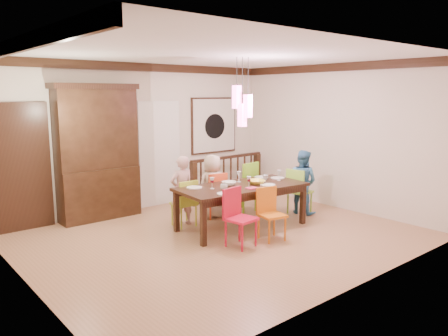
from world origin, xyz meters
TOP-DOWN VIEW (x-y plane):
  - floor at (0.00, 0.00)m, footprint 6.00×6.00m
  - ceiling at (0.00, 0.00)m, footprint 6.00×6.00m
  - wall_back at (0.00, 2.50)m, footprint 6.00×0.00m
  - wall_left at (-3.00, 0.00)m, footprint 0.00×5.00m
  - wall_right at (3.00, 0.00)m, footprint 0.00×5.00m
  - crown_molding at (0.00, 0.00)m, footprint 6.00×5.00m
  - panel_door at (-2.40, 2.45)m, footprint 1.04×0.07m
  - white_doorway at (0.35, 2.46)m, footprint 0.97×0.05m
  - painting at (1.80, 2.46)m, footprint 1.25×0.06m
  - pendant_cluster at (0.56, 0.16)m, footprint 0.27×0.21m
  - dining_table at (0.56, 0.16)m, footprint 2.34×1.24m
  - chair_far_left at (-0.15, 0.88)m, footprint 0.39×0.39m
  - chair_far_mid at (0.60, 0.98)m, footprint 0.45×0.45m
  - chair_far_right at (1.31, 0.95)m, footprint 0.50×0.50m
  - chair_near_left at (-0.09, -0.56)m, footprint 0.45×0.45m
  - chair_near_mid at (0.50, -0.64)m, footprint 0.44×0.44m
  - chair_end_right at (2.06, 0.12)m, footprint 0.45×0.45m
  - china_hutch at (-1.07, 2.30)m, footprint 1.58×0.46m
  - balustrade at (1.76, 1.95)m, footprint 2.03×0.17m
  - person_far_left at (-0.13, 0.95)m, footprint 0.47×0.32m
  - person_far_mid at (0.57, 0.97)m, footprint 0.63×0.46m
  - person_end_right at (2.10, 0.11)m, footprint 0.59×0.69m
  - serving_bowl at (0.84, 0.08)m, footprint 0.37×0.37m
  - small_bowl at (0.40, 0.27)m, footprint 0.23×0.23m
  - cup_left at (0.11, 0.08)m, footprint 0.12×0.12m
  - cup_right at (1.22, 0.24)m, footprint 0.10×0.10m
  - plate_far_left at (-0.19, 0.51)m, footprint 0.26×0.26m
  - plate_far_mid at (0.57, 0.50)m, footprint 0.26×0.26m
  - plate_far_right at (1.33, 0.45)m, footprint 0.26×0.26m
  - plate_near_left at (-0.09, -0.18)m, footprint 0.26×0.26m
  - plate_near_mid at (0.91, -0.13)m, footprint 0.26×0.26m
  - plate_end_right at (1.51, 0.20)m, footprint 0.26×0.26m
  - wine_glass_a at (-0.00, 0.26)m, footprint 0.08×0.08m
  - wine_glass_b at (0.73, 0.41)m, footprint 0.08×0.08m
  - wine_glass_c at (0.54, -0.06)m, footprint 0.08×0.08m
  - wine_glass_d at (1.38, 0.04)m, footprint 0.08×0.08m
  - napkin at (0.52, -0.14)m, footprint 0.18×0.14m

SIDE VIEW (x-z plane):
  - floor at x=0.00m, z-range 0.00..0.00m
  - chair_near_mid at x=0.50m, z-range 0.06..0.89m
  - chair_far_left at x=-0.15m, z-range 0.06..0.89m
  - chair_far_mid at x=0.60m, z-range 0.06..0.93m
  - balustrade at x=1.76m, z-range 0.02..0.98m
  - chair_end_right at x=2.06m, z-range 0.06..0.95m
  - chair_near_left at x=-0.09m, z-range 0.06..0.95m
  - chair_far_right at x=1.31m, z-range 0.07..1.06m
  - person_far_mid at x=0.57m, z-range 0.00..1.20m
  - person_far_left at x=-0.13m, z-range 0.00..1.24m
  - person_end_right at x=2.10m, z-range 0.00..1.24m
  - dining_table at x=0.56m, z-range 0.30..1.05m
  - plate_far_left at x=-0.19m, z-range 0.75..0.76m
  - plate_far_mid at x=0.57m, z-range 0.75..0.76m
  - plate_far_right at x=1.33m, z-range 0.75..0.76m
  - plate_near_left at x=-0.09m, z-range 0.75..0.76m
  - plate_near_mid at x=0.91m, z-range 0.75..0.76m
  - plate_end_right at x=1.51m, z-range 0.75..0.76m
  - napkin at x=0.52m, z-range 0.75..0.76m
  - small_bowl at x=0.40m, z-range 0.75..0.82m
  - serving_bowl at x=0.84m, z-range 0.75..0.82m
  - cup_right at x=1.22m, z-range 0.75..0.84m
  - cup_left at x=0.11m, z-range 0.75..0.84m
  - wine_glass_a at x=0.00m, z-range 0.75..0.94m
  - wine_glass_b at x=0.73m, z-range 0.75..0.94m
  - wine_glass_c at x=0.54m, z-range 0.75..0.94m
  - wine_glass_d at x=1.38m, z-range 0.75..0.94m
  - panel_door at x=-2.40m, z-range -0.07..2.17m
  - white_doorway at x=0.35m, z-range -0.06..2.16m
  - china_hutch at x=-1.07m, z-range 0.00..2.49m
  - wall_back at x=0.00m, z-range -1.55..4.45m
  - wall_left at x=-3.00m, z-range -1.05..3.95m
  - wall_right at x=3.00m, z-range -1.05..3.95m
  - painting at x=1.80m, z-range 0.97..2.22m
  - pendant_cluster at x=0.56m, z-range 1.54..2.68m
  - crown_molding at x=0.00m, z-range 2.74..2.90m
  - ceiling at x=0.00m, z-range 2.90..2.90m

